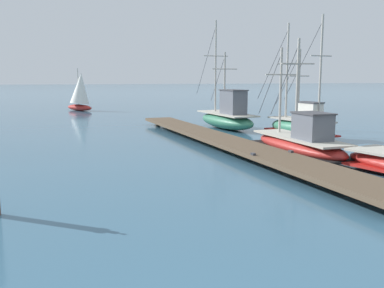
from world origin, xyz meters
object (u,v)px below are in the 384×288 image
at_px(fishing_boat_1, 301,125).
at_px(distant_sailboat, 80,92).
at_px(fishing_boat_0, 301,142).
at_px(fishing_boat_2, 227,117).

distance_m(fishing_boat_1, distant_sailboat, 25.14).
relative_size(fishing_boat_0, fishing_boat_2, 0.85).
bearing_deg(distant_sailboat, fishing_boat_1, -63.22).
height_order(fishing_boat_0, fishing_boat_2, fishing_boat_2).
bearing_deg(fishing_boat_1, distant_sailboat, 116.78).
xyz_separation_m(fishing_boat_2, distant_sailboat, (-8.77, 17.71, 1.04)).
height_order(fishing_boat_1, distant_sailboat, fishing_boat_1).
bearing_deg(fishing_boat_1, fishing_boat_0, -119.44).
height_order(fishing_boat_0, fishing_boat_1, fishing_boat_1).
relative_size(fishing_boat_0, distant_sailboat, 1.62).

